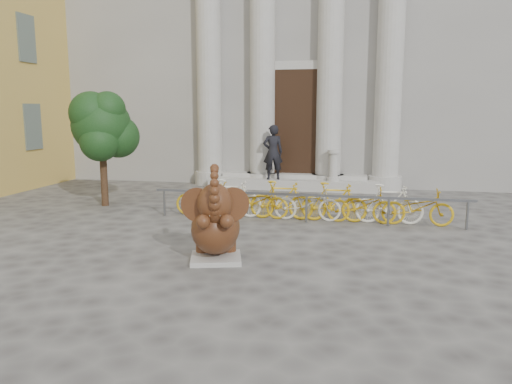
% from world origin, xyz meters
% --- Properties ---
extents(ground, '(80.00, 80.00, 0.00)m').
position_xyz_m(ground, '(0.00, 0.00, 0.00)').
color(ground, '#474442').
rests_on(ground, ground).
extents(classical_building, '(22.00, 10.70, 12.00)m').
position_xyz_m(classical_building, '(0.00, 14.93, 5.98)').
color(classical_building, gray).
rests_on(classical_building, ground).
extents(entrance_steps, '(6.00, 1.20, 0.36)m').
position_xyz_m(entrance_steps, '(0.00, 9.40, 0.18)').
color(entrance_steps, '#A8A59E').
rests_on(entrance_steps, ground).
extents(elephant_statue, '(1.23, 1.47, 1.87)m').
position_xyz_m(elephant_statue, '(-0.24, 0.54, 0.68)').
color(elephant_statue, '#A8A59E').
rests_on(elephant_statue, ground).
extents(bike_rack, '(8.00, 0.53, 1.00)m').
position_xyz_m(bike_rack, '(1.06, 4.38, 0.50)').
color(bike_rack, slate).
rests_on(bike_rack, ground).
extents(tree, '(1.91, 1.74, 3.32)m').
position_xyz_m(tree, '(-4.96, 5.07, 2.32)').
color(tree, '#332114').
rests_on(tree, ground).
extents(pedestrian, '(0.80, 0.64, 1.92)m').
position_xyz_m(pedestrian, '(-0.67, 9.05, 1.32)').
color(pedestrian, black).
rests_on(pedestrian, entrance_steps).
extents(balustrade_post, '(0.44, 0.44, 1.07)m').
position_xyz_m(balustrade_post, '(1.44, 9.10, 0.85)').
color(balustrade_post, '#A8A59E').
rests_on(balustrade_post, entrance_steps).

